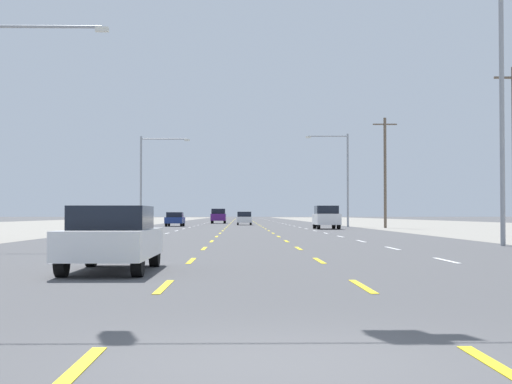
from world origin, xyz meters
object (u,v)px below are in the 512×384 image
object	(u,v)px
sedan_inner_left_nearest	(112,238)
suv_far_right_near	(326,217)
suv_inner_left_far	(218,216)
streetlight_left_row_0	(9,113)
streetlight_right_row_1	(343,172)
streetlight_right_row_0	(493,92)
streetlight_left_row_1	(147,173)
sedan_far_left_mid	(175,219)
hatchback_center_turn_midfar	(244,218)

from	to	relation	value
sedan_inner_left_nearest	suv_far_right_near	world-z (taller)	suv_far_right_near
sedan_inner_left_nearest	suv_far_right_near	distance (m)	49.43
suv_inner_left_far	streetlight_left_row_0	bearing A→B (deg)	-94.87
sedan_inner_left_nearest	streetlight_right_row_1	xyz separation A→B (m)	(12.96, 58.38, 4.61)
suv_far_right_near	sedan_inner_left_nearest	bearing A→B (deg)	-101.87
suv_far_right_near	suv_inner_left_far	world-z (taller)	same
streetlight_right_row_0	streetlight_left_row_1	world-z (taller)	streetlight_right_row_0
streetlight_left_row_1	streetlight_right_row_1	xyz separation A→B (m)	(19.27, 0.00, 0.09)
sedan_far_left_mid	suv_inner_left_far	distance (m)	24.44
streetlight_left_row_0	streetlight_right_row_0	xyz separation A→B (m)	(19.41, 0.00, 0.89)
suv_far_right_near	streetlight_right_row_0	world-z (taller)	streetlight_right_row_0
hatchback_center_turn_midfar	streetlight_left_row_1	distance (m)	17.55
suv_far_right_near	suv_inner_left_far	size ratio (longest dim) A/B	1.00
streetlight_left_row_0	streetlight_left_row_1	xyz separation A→B (m)	(0.06, 44.82, -0.04)
streetlight_left_row_1	streetlight_right_row_1	world-z (taller)	streetlight_right_row_1
streetlight_left_row_1	streetlight_right_row_1	size ratio (longest dim) A/B	0.97
suv_far_right_near	hatchback_center_turn_midfar	world-z (taller)	suv_far_right_near
streetlight_left_row_0	streetlight_right_row_1	size ratio (longest dim) A/B	0.98
suv_inner_left_far	streetlight_right_row_0	xyz separation A→B (m)	(13.15, -73.47, 5.18)
sedan_inner_left_nearest	streetlight_right_row_0	size ratio (longest dim) A/B	0.41
suv_inner_left_far	streetlight_left_row_0	distance (m)	73.86
suv_inner_left_far	streetlight_left_row_1	size ratio (longest dim) A/B	0.55
suv_far_right_near	streetlight_right_row_1	bearing A→B (deg)	74.42
sedan_inner_left_nearest	hatchback_center_turn_midfar	xyz separation A→B (m)	(3.30, 72.35, 0.03)
hatchback_center_turn_midfar	streetlight_right_row_0	distance (m)	59.84
hatchback_center_turn_midfar	streetlight_right_row_1	distance (m)	17.60
sedan_inner_left_nearest	suv_inner_left_far	world-z (taller)	suv_inner_left_far
streetlight_left_row_1	suv_far_right_near	bearing A→B (deg)	-31.25
sedan_inner_left_nearest	streetlight_right_row_0	distance (m)	19.59
suv_far_right_near	sedan_far_left_mid	distance (m)	20.23
streetlight_right_row_1	suv_inner_left_far	bearing A→B (deg)	114.52
suv_inner_left_far	suv_far_right_near	bearing A→B (deg)	-75.11
hatchback_center_turn_midfar	suv_inner_left_far	xyz separation A→B (m)	(-3.41, 14.67, 0.24)
suv_far_right_near	streetlight_right_row_1	size ratio (longest dim) A/B	0.53
sedan_inner_left_nearest	streetlight_left_row_1	size ratio (longest dim) A/B	0.51
streetlight_left_row_0	suv_inner_left_far	bearing A→B (deg)	85.13
sedan_far_left_mid	streetlight_left_row_0	distance (m)	49.60
hatchback_center_turn_midfar	streetlight_left_row_0	xyz separation A→B (m)	(-9.67, -58.79, 4.54)
sedan_far_left_mid	streetlight_right_row_1	world-z (taller)	streetlight_right_row_1
sedan_inner_left_nearest	streetlight_left_row_1	bearing A→B (deg)	96.17
sedan_inner_left_nearest	streetlight_right_row_0	bearing A→B (deg)	46.11
sedan_far_left_mid	suv_inner_left_far	size ratio (longest dim) A/B	0.92
hatchback_center_turn_midfar	suv_inner_left_far	world-z (taller)	suv_inner_left_far
streetlight_right_row_0	streetlight_right_row_1	xyz separation A→B (m)	(-0.08, 44.82, -0.84)
suv_far_right_near	streetlight_left_row_1	bearing A→B (deg)	148.75
suv_far_right_near	sedan_far_left_mid	xyz separation A→B (m)	(-14.10, 14.51, -0.27)
hatchback_center_turn_midfar	streetlight_right_row_1	world-z (taller)	streetlight_right_row_1
streetlight_right_row_1	hatchback_center_turn_midfar	bearing A→B (deg)	124.65
suv_far_right_near	streetlight_right_row_0	size ratio (longest dim) A/B	0.45
hatchback_center_turn_midfar	sedan_inner_left_nearest	bearing A→B (deg)	-92.61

